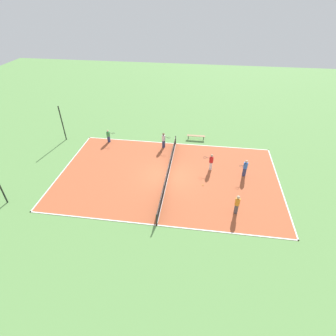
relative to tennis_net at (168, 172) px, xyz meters
name	(u,v)px	position (x,y,z in m)	size (l,w,h in m)	color
ground_plane	(168,176)	(0.00, 0.00, -0.51)	(80.00, 80.00, 0.00)	#60934C
court_surface	(168,176)	(0.00, 0.00, -0.50)	(11.81, 19.41, 0.02)	#B75633
tennis_net	(168,172)	(0.00, 0.00, 0.00)	(11.61, 0.10, 0.96)	black
bench	(196,136)	(7.13, -2.11, -0.11)	(0.36, 1.96, 0.45)	olive
player_near_white	(164,139)	(4.88, 1.13, 0.47)	(0.55, 0.99, 1.67)	navy
player_center_orange	(237,203)	(-3.83, -5.64, 0.46)	(0.43, 0.43, 1.66)	#4C4C51
player_coach_red	(211,161)	(1.55, -3.72, 0.44)	(0.38, 0.95, 1.63)	white
player_far_green	(108,135)	(5.21, 7.16, 0.32)	(0.37, 0.94, 1.42)	navy
player_near_blue	(245,167)	(1.01, -6.69, 0.45)	(0.87, 0.91, 1.64)	navy
tennis_ball_right_alley	(203,185)	(-0.90, -3.14, -0.45)	(0.07, 0.07, 0.07)	#CCE033
tennis_ball_midcourt	(131,142)	(5.35, 4.73, -0.45)	(0.07, 0.07, 0.07)	#CCE033
fence_post_back_right	(62,123)	(5.12, 12.05, 1.42)	(0.12, 0.12, 3.86)	black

